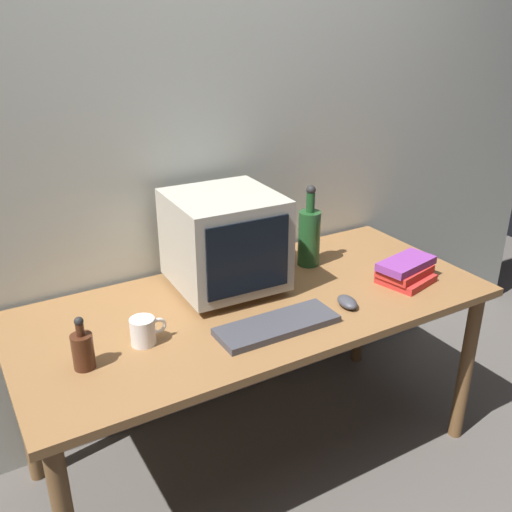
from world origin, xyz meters
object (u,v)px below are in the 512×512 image
at_px(bottle_tall, 309,236).
at_px(book_stack, 406,271).
at_px(computer_mouse, 347,302).
at_px(mug, 144,331).
at_px(bottle_short, 83,349).
at_px(crt_monitor, 225,241).
at_px(keyboard, 277,325).

bearing_deg(bottle_tall, book_stack, -54.58).
bearing_deg(computer_mouse, book_stack, 17.66).
distance_m(book_stack, mug, 1.04).
distance_m(bottle_tall, bottle_short, 1.04).
bearing_deg(bottle_short, computer_mouse, -6.22).
distance_m(crt_monitor, bottle_tall, 0.40).
bearing_deg(computer_mouse, bottle_tall, 85.69).
distance_m(bottle_tall, mug, 0.84).
xyz_separation_m(crt_monitor, bottle_short, (-0.61, -0.25, -0.13)).
bearing_deg(book_stack, bottle_tall, 125.42).
height_order(computer_mouse, mug, mug).
bearing_deg(computer_mouse, bottle_short, -176.74).
height_order(crt_monitor, bottle_tall, crt_monitor).
height_order(keyboard, book_stack, book_stack).
bearing_deg(bottle_tall, computer_mouse, -103.79).
relative_size(crt_monitor, bottle_short, 2.34).
height_order(keyboard, bottle_tall, bottle_tall).
height_order(bottle_short, book_stack, bottle_short).
bearing_deg(mug, bottle_short, -169.74).
xyz_separation_m(crt_monitor, bottle_tall, (0.40, 0.02, -0.06)).
relative_size(computer_mouse, mug, 0.83).
bearing_deg(book_stack, crt_monitor, 154.02).
distance_m(bottle_short, book_stack, 1.24).
distance_m(keyboard, mug, 0.44).
bearing_deg(book_stack, computer_mouse, -171.83).
relative_size(crt_monitor, computer_mouse, 4.01).
xyz_separation_m(keyboard, book_stack, (0.62, 0.05, 0.03)).
xyz_separation_m(crt_monitor, book_stack, (0.63, -0.31, -0.15)).
height_order(computer_mouse, bottle_tall, bottle_tall).
distance_m(crt_monitor, bottle_short, 0.67).
bearing_deg(mug, bottle_tall, 16.37).
bearing_deg(keyboard, computer_mouse, 0.67).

